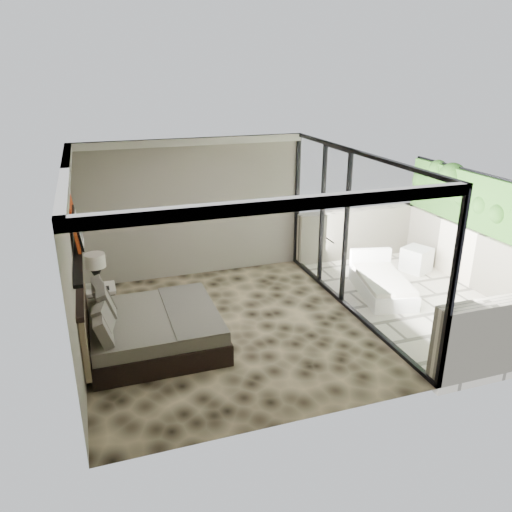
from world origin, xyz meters
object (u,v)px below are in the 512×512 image
object	(u,v)px
nightstand	(102,302)
lounger	(381,284)
ottoman	(416,260)
table_lamp	(96,267)
bed	(148,328)

from	to	relation	value
nightstand	lounger	size ratio (longest dim) A/B	0.27
ottoman	lounger	bearing A→B (deg)	-150.27
lounger	nightstand	bearing A→B (deg)	-176.12
nightstand	table_lamp	world-z (taller)	table_lamp
ottoman	bed	bearing A→B (deg)	-167.07
bed	lounger	size ratio (longest dim) A/B	1.13
table_lamp	lounger	bearing A→B (deg)	-8.35
bed	ottoman	xyz separation A→B (m)	(5.76, 1.32, -0.08)
bed	lounger	xyz separation A→B (m)	(4.45, 0.58, -0.13)
bed	table_lamp	world-z (taller)	table_lamp
bed	table_lamp	xyz separation A→B (m)	(-0.66, 1.33, 0.59)
bed	ottoman	distance (m)	5.91
bed	ottoman	world-z (taller)	bed
bed	lounger	bearing A→B (deg)	7.37
ottoman	nightstand	bearing A→B (deg)	179.70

